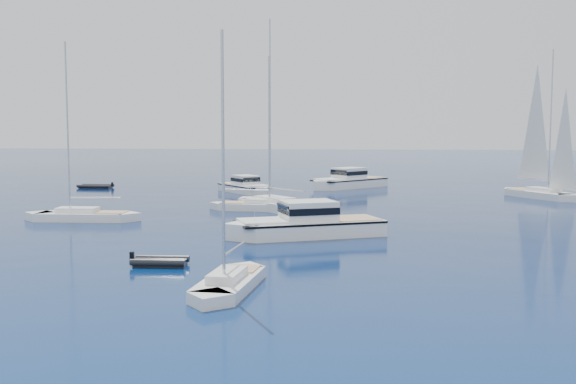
# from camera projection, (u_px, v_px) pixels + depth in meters

# --- Properties ---
(ground) EXTENTS (400.00, 400.00, 0.00)m
(ground) POSITION_uv_depth(u_px,v_px,m) (129.00, 273.00, 34.58)
(ground) COLOR navy
(ground) RESTS_ON ground
(motor_cruiser_centre) EXTENTS (12.36, 7.99, 3.12)m
(motor_cruiser_centre) POSITION_uv_depth(u_px,v_px,m) (305.00, 236.00, 46.14)
(motor_cruiser_centre) COLOR white
(motor_cruiser_centre) RESTS_ON ground
(motor_cruiser_distant) EXTENTS (10.97, 11.46, 3.19)m
(motor_cruiser_distant) POSITION_uv_depth(u_px,v_px,m) (348.00, 188.00, 83.51)
(motor_cruiser_distant) COLOR white
(motor_cruiser_distant) RESTS_ON ground
(motor_cruiser_horizon) EXTENTS (8.32, 9.45, 2.54)m
(motor_cruiser_horizon) POSITION_uv_depth(u_px,v_px,m) (246.00, 193.00, 77.25)
(motor_cruiser_horizon) COLOR white
(motor_cruiser_horizon) RESTS_ON ground
(sailboat_fore) EXTENTS (2.83, 8.37, 12.08)m
(sailboat_fore) POSITION_uv_depth(u_px,v_px,m) (229.00, 289.00, 30.97)
(sailboat_fore) COLOR silver
(sailboat_fore) RESTS_ON ground
(sailboat_mid_r) EXTENTS (10.53, 11.01, 17.78)m
(sailboat_mid_r) POSITION_uv_depth(u_px,v_px,m) (278.00, 210.00, 60.73)
(sailboat_mid_r) COLOR white
(sailboat_mid_r) RESTS_ON ground
(sailboat_mid_l) EXTENTS (10.10, 3.00, 14.70)m
(sailboat_mid_l) POSITION_uv_depth(u_px,v_px,m) (83.00, 221.00, 54.00)
(sailboat_mid_l) COLOR white
(sailboat_mid_l) RESTS_ON ground
(sailboat_centre) EXTENTS (9.88, 3.40, 14.24)m
(sailboat_centre) POSITION_uv_depth(u_px,v_px,m) (259.00, 210.00, 60.83)
(sailboat_centre) COLOR silver
(sailboat_centre) RESTS_ON ground
(sailboat_sails_r) EXTENTS (8.01, 10.85, 16.06)m
(sailboat_sails_r) POSITION_uv_depth(u_px,v_px,m) (540.00, 198.00, 71.53)
(sailboat_sails_r) COLOR white
(sailboat_sails_r) RESTS_ON ground
(tender_yellow) EXTENTS (3.21, 3.98, 0.95)m
(tender_yellow) POSITION_uv_depth(u_px,v_px,m) (321.00, 235.00, 46.55)
(tender_yellow) COLOR orange
(tender_yellow) RESTS_ON ground
(tender_grey_near) EXTENTS (3.14, 1.85, 0.95)m
(tender_grey_near) POSITION_uv_depth(u_px,v_px,m) (160.00, 266.00, 36.28)
(tender_grey_near) COLOR black
(tender_grey_near) RESTS_ON ground
(tender_grey_far) EXTENTS (4.39, 2.43, 0.95)m
(tender_grey_far) POSITION_uv_depth(u_px,v_px,m) (96.00, 188.00, 83.17)
(tender_grey_far) COLOR black
(tender_grey_far) RESTS_ON ground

